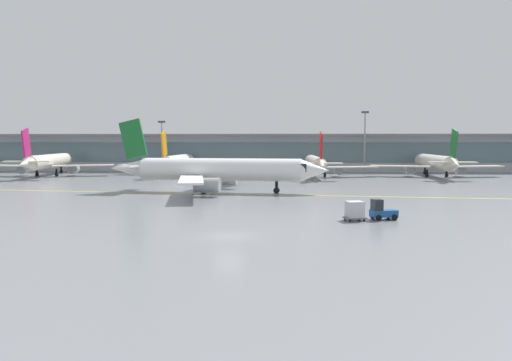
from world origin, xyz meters
name	(u,v)px	position (x,y,z in m)	size (l,w,h in m)	color
ground_plane	(229,236)	(0.00, 0.00, 0.00)	(400.00, 400.00, 0.00)	slate
taxiway_centreline_stripe	(219,194)	(-4.91, 33.97, 0.00)	(110.00, 0.36, 0.01)	yellow
terminal_concourse	(264,152)	(0.00, 92.44, 4.92)	(226.67, 11.00, 9.60)	#B2B7BC
gate_airplane_1	(49,162)	(-47.96, 70.92, 3.17)	(29.50, 31.89, 10.56)	silver
gate_airplane_2	(178,162)	(-19.55, 75.83, 3.01)	(28.19, 30.31, 10.05)	silver
gate_airplane_3	(315,163)	(11.93, 70.98, 2.94)	(27.55, 29.59, 9.81)	silver
gate_airplane_4	(435,162)	(38.50, 72.79, 3.11)	(29.17, 31.28, 10.39)	silver
taxiing_regional_jet	(218,170)	(-5.35, 36.02, 3.44)	(34.67, 32.02, 11.48)	white
baggage_tug	(382,211)	(14.63, 9.72, 0.89)	(2.85, 2.11, 2.10)	#194C8C
cargo_dolly_lead	(355,210)	(11.81, 9.05, 1.05)	(2.41, 2.04, 1.94)	#595B60
apron_light_mast_1	(162,144)	(-25.22, 84.34, 7.09)	(1.80, 0.36, 12.82)	gray
apron_light_mast_2	(365,139)	(24.91, 84.90, 8.24)	(1.80, 0.36, 15.09)	gray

